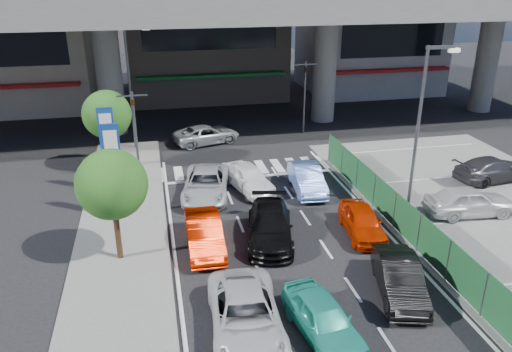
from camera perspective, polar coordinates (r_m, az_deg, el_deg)
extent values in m
plane|color=black|center=(19.03, 6.44, -13.38)|extent=(120.00, 120.00, 0.00)
cube|color=#5D5D5B|center=(21.65, -15.20, -9.06)|extent=(4.00, 30.00, 0.12)
cylinder|color=slate|center=(37.32, -16.41, 10.66)|extent=(1.80, 1.80, 8.00)
cylinder|color=slate|center=(39.50, 7.86, 11.97)|extent=(1.80, 1.80, 8.00)
cylinder|color=slate|center=(46.12, 24.84, 11.66)|extent=(1.80, 1.80, 8.00)
cube|color=slate|center=(36.96, -4.17, 19.21)|extent=(64.00, 14.00, 2.00)
cube|color=#A69C86|center=(47.98, -25.94, 14.88)|extent=(12.00, 10.00, 13.00)
cube|color=#B41618|center=(43.60, -26.51, 9.22)|extent=(10.80, 1.60, 0.25)
cube|color=gray|center=(47.95, -6.11, 18.11)|extent=(14.00, 10.00, 15.00)
cube|color=#136228|center=(43.55, -5.08, 11.46)|extent=(12.60, 1.60, 0.25)
cube|color=black|center=(42.92, -5.35, 18.63)|extent=(11.20, 0.10, 6.75)
cube|color=gray|center=(51.40, 12.89, 16.31)|extent=(12.00, 10.00, 12.00)
cube|color=#B41618|center=(47.29, 15.11, 11.67)|extent=(10.80, 1.60, 0.25)
cube|color=black|center=(46.84, 15.55, 16.25)|extent=(9.60, 0.10, 5.40)
cylinder|color=#595B60|center=(27.88, -13.52, 4.12)|extent=(0.14, 0.14, 5.20)
cube|color=#595B60|center=(27.24, -13.98, 8.91)|extent=(1.60, 0.08, 0.08)
imported|color=black|center=(27.31, -13.92, 8.30)|extent=(0.26, 1.24, 0.50)
cylinder|color=#595B60|center=(36.22, 5.56, 8.85)|extent=(0.14, 0.14, 5.20)
cube|color=#595B60|center=(35.73, 5.71, 12.59)|extent=(1.60, 0.08, 0.08)
imported|color=black|center=(35.79, 5.69, 12.11)|extent=(0.26, 1.24, 0.50)
cylinder|color=#595B60|center=(24.94, 17.96, 4.84)|extent=(0.16, 0.16, 8.00)
cube|color=#595B60|center=(24.43, 20.34, 13.63)|extent=(1.40, 0.15, 0.15)
cube|color=silver|center=(24.82, 21.70, 13.21)|extent=(0.50, 0.22, 0.18)
cylinder|color=#595B60|center=(33.32, -14.19, 9.54)|extent=(0.16, 0.16, 8.00)
cube|color=#595B60|center=(32.69, -13.77, 16.29)|extent=(1.40, 0.15, 0.15)
cube|color=silver|center=(32.70, -12.47, 16.14)|extent=(0.50, 0.22, 0.18)
cylinder|color=#595B60|center=(24.73, -15.59, -2.24)|extent=(0.10, 0.10, 2.20)
cube|color=navy|center=(23.96, -16.11, 2.33)|extent=(0.80, 0.12, 3.00)
cube|color=white|center=(23.89, -16.11, 2.27)|extent=(0.60, 0.02, 2.40)
cylinder|color=#595B60|center=(27.52, -16.16, 0.27)|extent=(0.10, 0.10, 2.20)
cube|color=navy|center=(26.83, -16.64, 4.42)|extent=(0.80, 0.12, 3.00)
cube|color=white|center=(26.76, -16.65, 4.37)|extent=(0.60, 0.02, 2.40)
cylinder|color=#382314|center=(21.09, -15.52, -6.42)|extent=(0.24, 0.24, 2.40)
sphere|color=#194C15|center=(20.15, -16.16, -0.93)|extent=(2.80, 2.80, 2.80)
cylinder|color=#382314|center=(30.78, -16.23, 2.83)|extent=(0.24, 0.24, 2.40)
sphere|color=#194C15|center=(30.14, -16.68, 6.76)|extent=(2.80, 2.80, 2.80)
imported|color=silver|center=(16.87, -1.18, -15.67)|extent=(2.63, 5.11, 1.38)
imported|color=teal|center=(16.95, 7.66, -15.80)|extent=(2.13, 4.07, 1.32)
imported|color=black|center=(19.33, 16.09, -11.18)|extent=(2.41, 4.31, 1.34)
imported|color=red|center=(21.51, -5.93, -6.59)|extent=(1.51, 4.21, 1.38)
imported|color=black|center=(22.03, 1.62, -5.73)|extent=(2.89, 5.05, 1.38)
imported|color=#C02300|center=(22.99, 12.04, -5.10)|extent=(1.96, 3.94, 1.29)
imported|color=#B8BAC0|center=(26.30, -5.75, -0.93)|extent=(3.16, 5.30, 1.38)
imported|color=white|center=(26.97, -0.81, -0.21)|extent=(2.60, 4.33, 1.38)
imported|color=#5678C1|center=(27.03, 5.85, -0.27)|extent=(1.83, 4.30, 1.38)
imported|color=#A1A3A8|center=(34.54, -5.67, 4.76)|extent=(4.93, 3.31, 1.26)
imported|color=silver|center=(26.19, 23.19, -2.64)|extent=(4.36, 2.02, 1.44)
imported|color=#2C2B30|center=(31.04, 25.45, 0.72)|extent=(4.84, 2.51, 1.34)
cone|color=#F54A0D|center=(24.76, 16.17, -3.94)|extent=(0.42, 0.42, 0.78)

